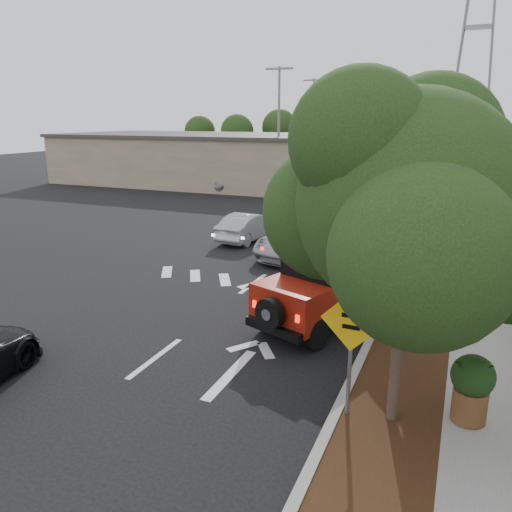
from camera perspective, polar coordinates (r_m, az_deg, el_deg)
The scene contains 17 objects.
ground at distance 12.44m, azimuth -11.44°, elevation -11.37°, with size 120.00×120.00×0.00m, color black.
curb at distance 21.85m, azimuth 17.22°, elevation 0.32°, with size 0.20×70.00×0.15m, color #9E9B93.
planting_strip at distance 21.79m, azimuth 19.82°, elevation 0.01°, with size 1.80×70.00×0.12m, color black.
sidewalk at distance 21.80m, azimuth 24.79°, elevation -0.51°, with size 2.00×70.00×0.12m, color gray.
commercial_building at distance 45.19m, azimuth -7.20°, elevation 10.96°, with size 22.00×12.00×4.00m, color gray.
transmission_tower at distance 57.34m, azimuth 22.51°, elevation 8.87°, with size 7.00×4.00×28.00m, color slate, non-canonical shape.
street_tree_near at distance 10.26m, azimuth 15.16°, elevation -17.95°, with size 3.80×3.80×5.92m, color black, non-canonical shape.
street_tree_mid at distance 16.56m, azimuth 18.60°, elevation -4.93°, with size 3.20×3.20×5.32m, color black, non-canonical shape.
street_tree_far at distance 22.78m, azimuth 19.96°, elevation 0.49°, with size 3.40×3.40×5.62m, color black, non-canonical shape.
light_pole_a at distance 37.79m, azimuth 2.52°, elevation 7.12°, with size 2.00×0.22×9.00m, color slate, non-canonical shape.
light_pole_b at distance 49.40m, azimuth 6.32°, elevation 9.05°, with size 2.00×0.22×9.00m, color slate, non-canonical shape.
red_jeep at distance 13.86m, azimuth 7.96°, elevation -3.46°, with size 3.07×4.37×2.14m.
silver_suv_ahead at distance 20.70m, azimuth 5.47°, elevation 1.95°, with size 2.36×5.13×1.43m, color #9A9CA2.
silver_sedan_oncoming at distance 23.27m, azimuth -0.88°, elevation 3.37°, with size 1.36×3.90×1.28m, color #9FA2A6.
parked_suv at distance 37.92m, azimuth -1.14°, elevation 8.36°, with size 1.86×4.62×1.58m, color #A1A4A9.
speed_hump_sign at distance 9.34m, azimuth 10.80°, elevation -9.07°, with size 1.17×0.11×2.49m.
terracotta_planter at distance 10.17m, azimuth 23.49°, elevation -13.04°, with size 0.79×0.79×1.37m.
Camera 1 is at (6.43, -9.07, 5.58)m, focal length 35.00 mm.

